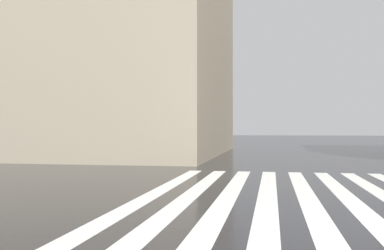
{
  "coord_description": "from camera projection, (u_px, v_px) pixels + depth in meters",
  "views": [
    {
      "loc": [
        -7.67,
        2.64,
        1.76
      ],
      "look_at": [
        6.1,
        5.14,
        1.87
      ],
      "focal_mm": 41.44,
      "sensor_mm": 36.0,
      "label": 1
    }
  ],
  "objects": [
    {
      "name": "zebra_crossing",
      "position": [
        287.0,
        197.0,
        11.4
      ],
      "size": [
        13.0,
        7.5,
        0.01
      ],
      "color": "silver",
      "rests_on": "ground_plane"
    }
  ]
}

